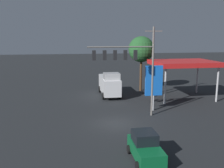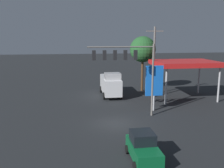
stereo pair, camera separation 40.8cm
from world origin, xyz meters
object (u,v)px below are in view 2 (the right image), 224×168
at_px(utility_pole, 154,61).
at_px(price_sign, 154,82).
at_px(traffic_signal_assembly, 126,61).
at_px(street_tree, 143,50).
at_px(delivery_truck, 111,84).
at_px(hatchback_crossing, 143,147).

xyz_separation_m(utility_pole, price_sign, (1.91, 6.22, -1.78)).
distance_m(traffic_signal_assembly, utility_pole, 9.69).
bearing_deg(price_sign, utility_pole, -107.11).
relative_size(utility_pole, street_tree, 1.15).
height_order(traffic_signal_assembly, utility_pole, utility_pole).
xyz_separation_m(traffic_signal_assembly, delivery_truck, (0.25, -9.74, -4.22)).
xyz_separation_m(traffic_signal_assembly, street_tree, (-5.13, -12.30, 0.54)).
relative_size(hatchback_crossing, street_tree, 0.45).
bearing_deg(utility_pole, delivery_truck, -17.37).
xyz_separation_m(utility_pole, hatchback_crossing, (6.30, 17.49, -4.21)).
bearing_deg(street_tree, utility_pole, 95.15).
xyz_separation_m(price_sign, hatchback_crossing, (4.39, 11.27, -2.43)).
bearing_deg(traffic_signal_assembly, utility_pole, -124.84).
relative_size(price_sign, delivery_truck, 0.77).
bearing_deg(price_sign, street_tree, -98.18).
bearing_deg(utility_pole, price_sign, 72.89).
xyz_separation_m(price_sign, delivery_truck, (3.85, -8.02, -1.68)).
distance_m(price_sign, delivery_truck, 9.06).
height_order(traffic_signal_assembly, delivery_truck, traffic_signal_assembly).
bearing_deg(street_tree, traffic_signal_assembly, 67.37).
height_order(utility_pole, delivery_truck, utility_pole).
distance_m(utility_pole, delivery_truck, 6.96).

